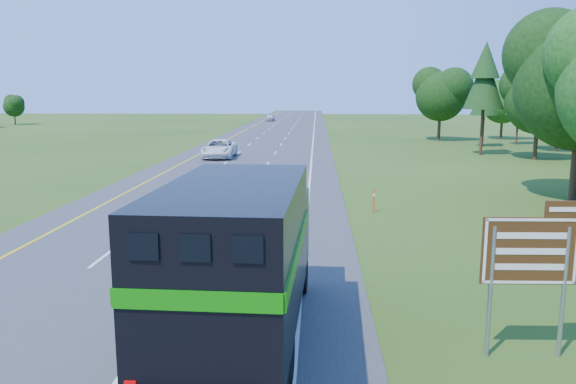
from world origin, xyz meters
The scene contains 7 objects.
road centered at (0.00, 50.00, 0.02)m, with size 15.00×260.00×0.04m, color #38383A.
lane_markings centered at (0.00, 50.00, 0.04)m, with size 11.15×260.00×0.01m.
horse_truck centered at (4.19, 3.94, 2.19)m, with size 3.15×9.18×4.02m.
white_suv centered at (-3.01, 42.58, 0.87)m, with size 2.76×6.00×1.67m, color white.
far_car centered at (-3.87, 109.64, 0.74)m, with size 1.66×4.13×1.41m, color silver.
exit_sign centered at (10.77, 3.69, 2.37)m, with size 2.16×0.16×3.65m.
delineator centered at (8.87, 19.42, 0.61)m, with size 0.09×0.05×1.14m.
Camera 1 is at (5.96, -8.62, 5.99)m, focal length 35.00 mm.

